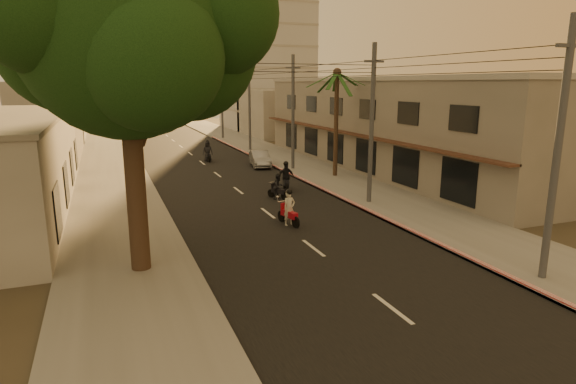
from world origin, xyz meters
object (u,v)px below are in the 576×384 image
broadleaf_tree (136,34)px  parked_car (260,159)px  scooter_red (289,209)px  scooter_mid_a (278,187)px  scooter_far_a (208,152)px  palm_tree (337,79)px  scooter_mid_b (286,177)px

broadleaf_tree → parked_car: size_ratio=2.88×
scooter_red → parked_car: 17.22m
scooter_red → scooter_mid_a: bearing=64.0°
scooter_red → scooter_far_a: (0.36, 21.03, 0.06)m
palm_tree → scooter_mid_a: 10.35m
broadleaf_tree → scooter_red: 10.85m
scooter_red → scooter_mid_b: bearing=58.8°
palm_tree → scooter_mid_a: size_ratio=5.07×
broadleaf_tree → scooter_far_a: 26.61m
palm_tree → scooter_red: palm_tree is taller
broadleaf_tree → scooter_mid_a: bearing=46.7°
broadleaf_tree → scooter_far_a: bearing=73.5°
scooter_red → scooter_mid_a: scooter_red is taller
scooter_red → scooter_mid_a: 5.53m
scooter_far_a → scooter_mid_b: bearing=-79.5°
scooter_mid_a → palm_tree: bearing=12.9°
parked_car → palm_tree: bearing=-49.8°
scooter_red → scooter_far_a: bearing=77.5°
scooter_mid_a → scooter_mid_b: 2.34m
scooter_red → parked_car: (3.89, 16.78, -0.15)m
palm_tree → scooter_red: size_ratio=4.43×
palm_tree → scooter_mid_b: size_ratio=4.19×
palm_tree → scooter_far_a: (-7.36, 10.59, -6.28)m
scooter_red → scooter_mid_a: (1.39, 5.35, -0.07)m
scooter_mid_b → parked_car: bearing=97.7°
scooter_mid_b → parked_car: scooter_mid_b is taller
scooter_mid_a → scooter_far_a: bearing=67.9°
scooter_mid_b → palm_tree: bearing=46.6°
scooter_mid_a → parked_car: bearing=51.8°
broadleaf_tree → scooter_mid_a: 14.32m
scooter_far_a → parked_car: 5.53m
broadleaf_tree → scooter_mid_b: 16.24m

